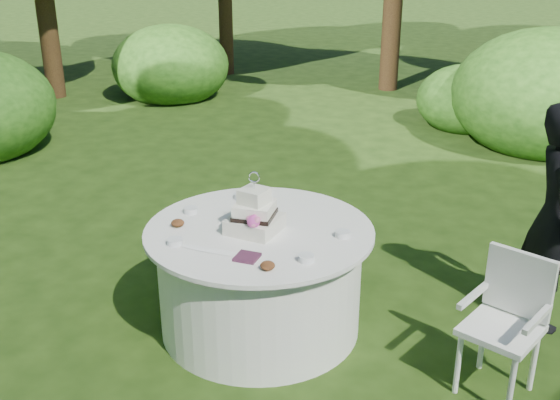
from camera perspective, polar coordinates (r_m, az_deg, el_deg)
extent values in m
plane|color=#1C330E|center=(4.81, -1.71, -10.86)|extent=(80.00, 80.00, 0.00)
cube|color=#491F37|center=(4.04, -2.89, -4.99)|extent=(0.14, 0.14, 0.02)
ellipsoid|color=white|center=(4.14, -5.94, -4.41)|extent=(0.48, 0.07, 0.01)
imported|color=black|center=(4.89, 22.88, -1.42)|extent=(0.48, 0.64, 1.62)
cylinder|color=white|center=(4.61, -1.76, -7.01)|extent=(1.40, 1.40, 0.74)
cylinder|color=white|center=(4.44, -1.82, -2.67)|extent=(1.56, 1.56, 0.03)
cube|color=beige|center=(4.38, -2.21, -2.11)|extent=(0.35, 0.35, 0.11)
cube|color=white|center=(4.34, -2.23, -0.90)|extent=(0.27, 0.27, 0.11)
cube|color=white|center=(4.30, -2.25, 0.32)|extent=(0.20, 0.20, 0.11)
cube|color=black|center=(4.35, -2.23, -1.33)|extent=(0.28, 0.28, 0.03)
sphere|color=#DA40AC|center=(4.21, -2.32, -1.88)|extent=(0.08, 0.08, 0.08)
cylinder|color=white|center=(4.27, -2.27, 1.25)|extent=(0.01, 0.01, 0.05)
torus|color=silver|center=(4.25, -2.28, 2.01)|extent=(0.08, 0.02, 0.08)
cube|color=white|center=(4.17, 18.68, -10.68)|extent=(0.53, 0.53, 0.04)
cube|color=silver|center=(4.20, 20.12, -6.80)|extent=(0.40, 0.18, 0.41)
cylinder|color=white|center=(4.22, 15.25, -13.59)|extent=(0.04, 0.04, 0.42)
cylinder|color=silver|center=(4.12, 19.48, -15.10)|extent=(0.04, 0.04, 0.42)
cylinder|color=white|center=(4.47, 17.23, -11.56)|extent=(0.04, 0.04, 0.42)
cylinder|color=white|center=(4.38, 21.23, -12.92)|extent=(0.04, 0.04, 0.42)
cube|color=silver|center=(4.15, 16.49, -7.97)|extent=(0.16, 0.36, 0.03)
cube|color=silver|center=(4.04, 21.52, -9.61)|extent=(0.16, 0.36, 0.03)
cylinder|color=white|center=(4.00, 2.29, -5.07)|extent=(0.10, 0.10, 0.04)
cylinder|color=white|center=(4.25, -9.13, -3.60)|extent=(0.10, 0.10, 0.04)
cylinder|color=white|center=(4.93, -3.45, 0.35)|extent=(0.10, 0.10, 0.04)
cylinder|color=white|center=(4.33, 5.50, -2.96)|extent=(0.10, 0.10, 0.04)
cylinder|color=white|center=(4.71, -7.79, -0.89)|extent=(0.10, 0.10, 0.04)
ellipsoid|color=#562D16|center=(3.90, -1.09, -5.72)|extent=(0.09, 0.09, 0.05)
ellipsoid|color=#562D16|center=(4.51, -8.90, -1.99)|extent=(0.09, 0.09, 0.05)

